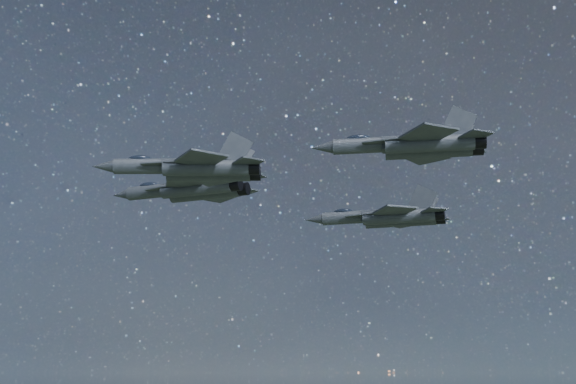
% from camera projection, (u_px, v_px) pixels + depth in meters
% --- Properties ---
extents(jet_lead, '(19.29, 13.72, 4.91)m').
position_uv_depth(jet_lead, '(190.00, 190.00, 82.89)').
color(jet_lead, '#333940').
extents(jet_left, '(18.85, 13.18, 4.75)m').
position_uv_depth(jet_left, '(388.00, 217.00, 85.54)').
color(jet_left, '#333940').
extents(jet_right, '(16.67, 11.05, 4.25)m').
position_uv_depth(jet_right, '(193.00, 168.00, 63.75)').
color(jet_right, '#333940').
extents(jet_slot, '(17.80, 12.15, 4.47)m').
position_uv_depth(jet_slot, '(414.00, 145.00, 65.84)').
color(jet_slot, '#333940').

